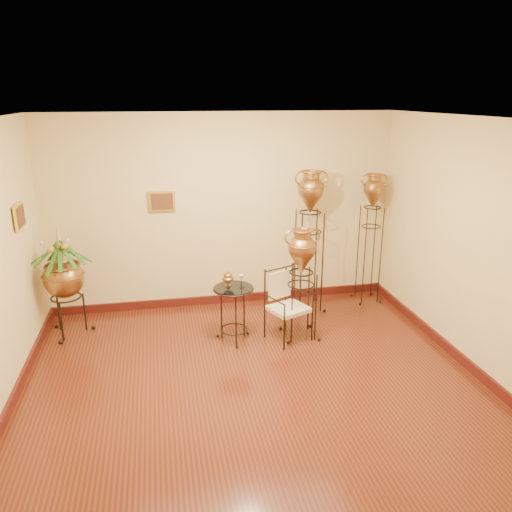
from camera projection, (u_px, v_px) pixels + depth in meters
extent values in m
plane|color=maroon|center=(257.00, 393.00, 5.28)|extent=(5.00, 5.00, 0.00)
cube|color=#44130F|center=(225.00, 299.00, 7.58)|extent=(5.00, 0.04, 0.12)
cube|color=#44130F|center=(5.00, 416.00, 4.80)|extent=(0.04, 5.00, 0.12)
cube|color=#44130F|center=(468.00, 364.00, 5.73)|extent=(0.04, 5.00, 0.12)
cube|color=yellow|center=(162.00, 201.00, 6.93)|extent=(0.36, 0.03, 0.29)
cube|color=yellow|center=(19.00, 216.00, 5.65)|extent=(0.03, 0.36, 0.29)
cube|color=beige|center=(288.00, 309.00, 6.33)|extent=(0.57, 0.56, 0.05)
cube|color=beige|center=(289.00, 290.00, 6.25)|extent=(0.33, 0.16, 0.36)
cylinder|color=black|center=(233.00, 288.00, 6.21)|extent=(0.50, 0.50, 0.02)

